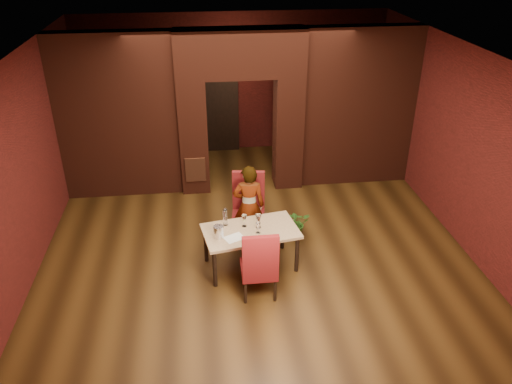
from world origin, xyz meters
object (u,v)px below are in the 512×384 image
Objects in this scene: wine_glass_c at (258,228)px; wine_bucket at (219,232)px; wine_glass_b at (258,221)px; water_bottle at (225,217)px; person_seated at (249,206)px; chair_far at (248,210)px; wine_glass_a at (244,221)px; dining_table at (251,248)px; potted_plant at (297,223)px; chair_near at (259,261)px.

wine_bucket reaches higher than wine_glass_c.
wine_glass_b is 0.79× the size of water_bottle.
water_bottle is (-0.42, -0.47, 0.10)m from person_seated.
chair_far is 4.11× the size of water_bottle.
chair_far reaches higher than wine_glass_a.
wine_glass_a is at bearing 115.46° from dining_table.
wine_bucket is (-0.50, -0.14, 0.44)m from dining_table.
wine_bucket is at bearing -145.47° from potted_plant.
chair_near is 2.39× the size of potted_plant.
potted_plant is (0.78, 0.77, -0.56)m from wine_glass_b.
wine_glass_b is at bearing 14.08° from dining_table.
wine_glass_a is at bearing -80.34° from chair_near.
wine_glass_c is 0.93× the size of wine_bucket.
person_seated is at bearing 76.72° from wine_glass_a.
chair_far is 0.73m from wine_glass_b.
chair_far is at bearing -86.20° from person_seated.
wine_glass_b is 0.66m from wine_bucket.
person_seated reaches higher than dining_table.
wine_bucket is at bearing -147.49° from wine_glass_a.
dining_table is at bearing -85.87° from chair_near.
chair_far is 1.42m from chair_near.
chair_near is 5.55× the size of wine_glass_a.
chair_near reaches higher than wine_bucket.
water_bottle is (-0.29, 0.07, 0.05)m from wine_glass_a.
water_bottle is (-0.50, 0.14, 0.03)m from wine_glass_b.
chair_near is 0.76m from wine_glass_b.
potted_plant is (0.86, 1.49, -0.33)m from chair_near.
wine_bucket is 1.79m from potted_plant.
dining_table is at bearing -85.96° from chair_far.
water_bottle is (-0.42, -0.56, 0.22)m from chair_far.
chair_far is at bearing 94.17° from wine_glass_c.
dining_table is 7.14× the size of wine_glass_a.
wine_glass_b is 1.21× the size of wine_bucket.
wine_glass_c is at bearing -48.22° from wine_glass_a.
wine_glass_a is 1.13× the size of wine_glass_c.
chair_near reaches higher than wine_glass_a.
chair_far reaches higher than chair_near.
dining_table is at bearing -54.84° from wine_glass_a.
dining_table is 1.29× the size of chair_near.
person_seated is at bearing 76.48° from dining_table.
person_seated is 0.62m from wine_glass_b.
wine_glass_b reaches higher than wine_bucket.
wine_glass_a reaches higher than potted_plant.
wine_glass_c is (-0.02, -0.15, -0.03)m from wine_glass_b.
dining_table is 0.68m from wine_bucket.
dining_table is 4.94× the size of water_bottle.
person_seated is (0.00, -0.09, 0.13)m from chair_far.
wine_glass_c is (0.06, 0.57, 0.21)m from chair_near.
wine_bucket is 0.41× the size of potted_plant.
wine_bucket is (-0.63, -0.20, -0.02)m from wine_glass_b.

